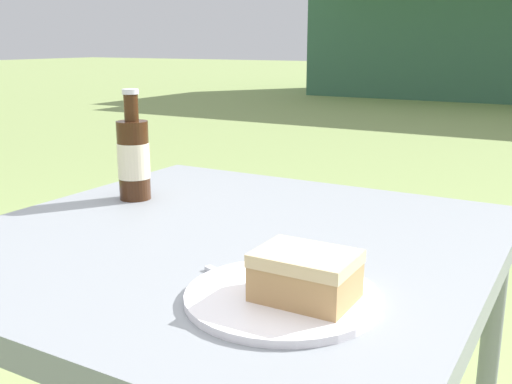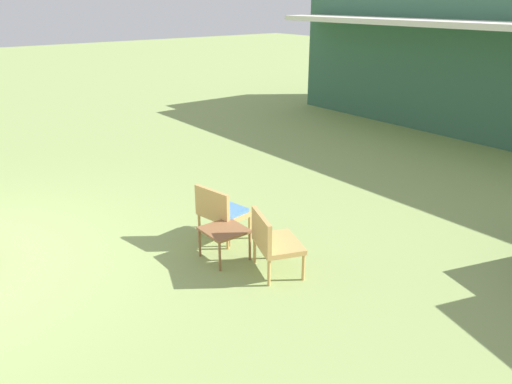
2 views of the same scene
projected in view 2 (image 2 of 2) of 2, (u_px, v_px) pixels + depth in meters
name	position (u px, v px, depth m)	size (l,w,h in m)	color
wicker_chair_cushioned	(221.00, 210.00, 6.49)	(0.67, 0.56, 0.74)	tan
wicker_chair_plain	(272.00, 240.00, 5.68)	(0.72, 0.64, 0.74)	tan
garden_side_table	(224.00, 232.00, 6.02)	(0.50, 0.49, 0.40)	brown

